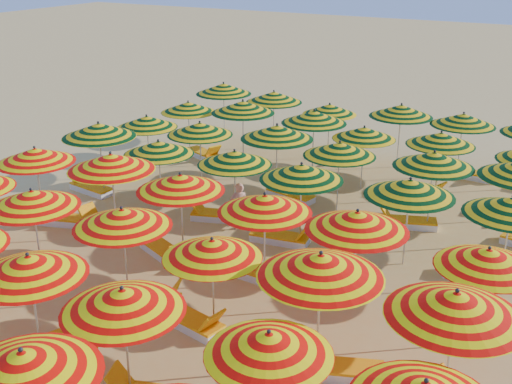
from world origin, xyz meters
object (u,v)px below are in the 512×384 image
(lounger_11, at_px, (147,301))
(lounger_12, at_px, (192,322))
(umbrella_22, at_px, (357,221))
(umbrella_24, at_px, (99,130))
(umbrella_33, at_px, (340,149))
(lounger_15, at_px, (59,219))
(umbrella_14, at_px, (122,218))
(lounger_29, at_px, (341,156))
(lounger_22, at_px, (480,275))
(umbrella_17, at_px, (456,304))
(lounger_16, at_px, (104,226))
(umbrella_10, at_px, (269,344))
(lounger_27, at_px, (420,192))
(umbrella_46, at_px, (463,120))
(lounger_18, at_px, (247,270))
(umbrella_37, at_px, (243,107))
(lounger_19, at_px, (91,188))
(beachgoer_a, at_px, (239,206))
(umbrella_16, at_px, (321,266))
(umbrella_29, at_px, (512,206))
(umbrella_43, at_px, (274,97))
(umbrella_45, at_px, (401,111))
(lounger_13, at_px, (339,369))
(lounger_26, at_px, (204,154))
(umbrella_38, at_px, (314,117))
(umbrella_21, at_px, (265,204))
(umbrella_3, at_px, (23,364))
(lounger_17, at_px, (164,251))
(umbrella_18, at_px, (35,155))
(umbrella_28, at_px, (410,188))
(umbrella_26, at_px, (235,158))
(umbrella_19, at_px, (111,162))
(umbrella_30, at_px, (147,122))
(umbrella_8, at_px, (29,266))
(umbrella_31, at_px, (200,129))
(lounger_30, at_px, (474,175))
(umbrella_23, at_px, (488,258))
(umbrella_39, at_px, (364,133))
(lounger_6, at_px, (70,354))
(lounger_23, at_px, (289,194))
(umbrella_25, at_px, (159,148))
(umbrella_20, at_px, (180,183))
(umbrella_34, at_px, (434,160))
(lounger_21, at_px, (281,238))
(umbrella_36, at_px, (188,107))

(lounger_11, bearing_deg, lounger_12, -31.42)
(umbrella_22, distance_m, umbrella_24, 10.50)
(umbrella_33, xyz_separation_m, lounger_15, (-7.18, -5.03, -1.99))
(umbrella_14, height_order, lounger_29, umbrella_14)
(umbrella_14, bearing_deg, lounger_22, 35.37)
(umbrella_17, bearing_deg, lounger_16, 164.33)
(umbrella_10, relative_size, lounger_27, 1.53)
(umbrella_46, xyz_separation_m, lounger_18, (-3.02, -10.44, -2.02))
(umbrella_37, bearing_deg, lounger_27, -0.17)
(umbrella_17, height_order, umbrella_24, umbrella_24)
(lounger_19, bearing_deg, beachgoer_a, -172.86)
(lounger_15, bearing_deg, umbrella_16, 146.84)
(lounger_11, bearing_deg, lounger_27, 47.65)
(umbrella_29, relative_size, umbrella_43, 1.01)
(umbrella_45, distance_m, lounger_27, 3.72)
(lounger_13, height_order, lounger_22, same)
(lounger_22, xyz_separation_m, lounger_26, (-11.83, 4.98, 0.00))
(umbrella_17, height_order, umbrella_38, umbrella_17)
(umbrella_21, bearing_deg, umbrella_10, -60.82)
(umbrella_3, xyz_separation_m, lounger_17, (-3.04, 7.40, -2.08))
(umbrella_18, distance_m, lounger_13, 11.45)
(umbrella_28, height_order, umbrella_33, umbrella_28)
(umbrella_26, height_order, lounger_27, umbrella_26)
(umbrella_19, height_order, umbrella_24, umbrella_19)
(umbrella_19, bearing_deg, umbrella_29, 13.57)
(umbrella_30, distance_m, lounger_17, 7.03)
(umbrella_8, height_order, umbrella_31, umbrella_8)
(umbrella_19, bearing_deg, umbrella_46, 53.63)
(umbrella_19, bearing_deg, lounger_30, 51.65)
(umbrella_24, bearing_deg, umbrella_23, -12.04)
(umbrella_3, xyz_separation_m, umbrella_39, (-0.14, 15.04, -0.19))
(umbrella_33, distance_m, lounger_22, 5.82)
(umbrella_8, height_order, beachgoer_a, umbrella_8)
(lounger_6, height_order, beachgoer_a, beachgoer_a)
(umbrella_39, bearing_deg, lounger_12, -91.22)
(lounger_6, relative_size, lounger_23, 1.01)
(umbrella_26, bearing_deg, lounger_6, -85.27)
(umbrella_25, relative_size, lounger_26, 1.45)
(umbrella_37, bearing_deg, umbrella_8, -78.30)
(beachgoer_a, bearing_deg, lounger_6, 55.09)
(umbrella_20, distance_m, umbrella_37, 8.21)
(umbrella_34, bearing_deg, umbrella_39, 142.71)
(lounger_19, xyz_separation_m, lounger_22, (13.16, 0.16, 0.00))
(umbrella_3, height_order, lounger_21, umbrella_3)
(umbrella_28, bearing_deg, umbrella_22, -98.61)
(umbrella_36, height_order, lounger_18, umbrella_36)
(lounger_27, relative_size, lounger_29, 1.05)
(umbrella_31, relative_size, lounger_26, 1.54)
(lounger_13, relative_size, lounger_23, 1.01)
(umbrella_30, bearing_deg, lounger_6, -60.30)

